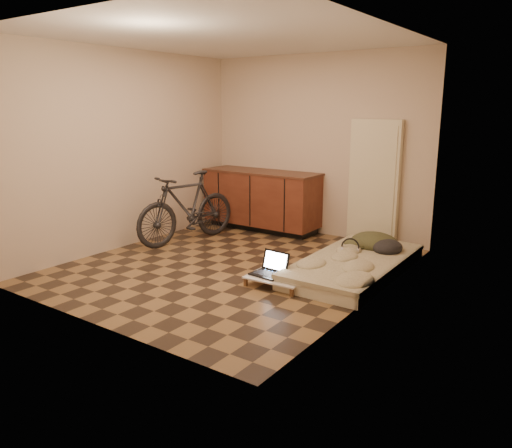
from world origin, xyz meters
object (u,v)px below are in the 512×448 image
Objects in this scene: lap_desk at (276,278)px; laptop at (270,270)px; bicycle at (187,204)px; futon at (355,265)px.

laptop is (-0.11, 0.04, 0.06)m from lap_desk.
bicycle is at bearing 156.24° from lap_desk.
laptop reaches higher than futon.
bicycle is 0.82× the size of futon.
futon is at bearing 58.27° from lap_desk.
futon is at bearing 12.24° from bicycle.
bicycle is 2.54m from futon.
bicycle is 4.61× the size of laptop.
lap_desk is 0.13m from laptop.
futon is (2.50, 0.09, -0.45)m from bicycle.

